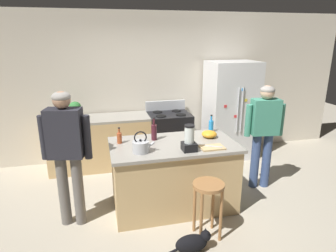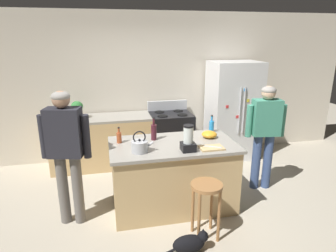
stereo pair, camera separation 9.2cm
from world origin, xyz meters
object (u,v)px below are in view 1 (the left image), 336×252
object	(u,v)px
person_by_sink_right	(264,127)
bottle_soda	(211,126)
cutting_board	(212,147)
person_by_island_left	(66,147)
stove_range	(169,137)
tea_kettle	(141,146)
bar_stool	(208,196)
bottle_wine	(154,132)
cat	(193,243)
potted_plant	(75,109)
refrigerator	(231,110)
chef_knife	(214,146)
blender_appliance	(189,140)
kitchen_island	(173,175)
mixing_bowl	(209,134)
bottle_cooking_sauce	(119,138)

from	to	relation	value
person_by_sink_right	bottle_soda	bearing A→B (deg)	169.92
cutting_board	person_by_island_left	bearing A→B (deg)	173.83
stove_range	tea_kettle	size ratio (longest dim) A/B	3.97
bar_stool	bottle_wine	xyz separation A→B (m)	(-0.43, 0.93, 0.50)
tea_kettle	bottle_wine	bearing A→B (deg)	59.06
cat	potted_plant	xyz separation A→B (m)	(-1.28, 2.50, 0.98)
refrigerator	tea_kettle	xyz separation A→B (m)	(-1.98, -1.70, 0.08)
bottle_soda	potted_plant	bearing A→B (deg)	148.49
refrigerator	chef_knife	bearing A→B (deg)	-121.07
blender_appliance	bottle_soda	world-z (taller)	blender_appliance
person_by_island_left	potted_plant	bearing A→B (deg)	89.41
person_by_sink_right	cutting_board	xyz separation A→B (m)	(-1.02, -0.49, -0.04)
bar_stool	tea_kettle	distance (m)	0.98
blender_appliance	bottle_wine	size ratio (longest dim) A/B	1.04
person_by_sink_right	bar_stool	size ratio (longest dim) A/B	2.33
refrigerator	chef_knife	world-z (taller)	refrigerator
bar_stool	chef_knife	world-z (taller)	chef_knife
stove_range	refrigerator	bearing A→B (deg)	-1.18
person_by_sink_right	cutting_board	distance (m)	1.13
stove_range	chef_knife	bearing A→B (deg)	-85.90
cat	bottle_soda	size ratio (longest dim) A/B	2.03
kitchen_island	potted_plant	world-z (taller)	potted_plant
mixing_bowl	potted_plant	bearing A→B (deg)	142.25
mixing_bowl	tea_kettle	distance (m)	1.06
tea_kettle	cutting_board	distance (m)	0.89
kitchen_island	refrigerator	distance (m)	2.18
kitchen_island	person_by_island_left	world-z (taller)	person_by_island_left
refrigerator	bar_stool	xyz separation A→B (m)	(-1.31, -2.23, -0.38)
kitchen_island	chef_knife	world-z (taller)	chef_knife
person_by_island_left	cutting_board	distance (m)	1.76
potted_plant	bottle_cooking_sauce	size ratio (longest dim) A/B	1.39
bar_stool	cutting_board	distance (m)	0.64
person_by_island_left	bar_stool	bearing A→B (deg)	-22.62
mixing_bowl	cutting_board	distance (m)	0.42
cat	blender_appliance	distance (m)	1.16
mixing_bowl	chef_knife	xyz separation A→B (m)	(-0.10, -0.40, -0.02)
kitchen_island	cat	xyz separation A→B (m)	(-0.03, -0.95, -0.35)
potted_plant	bottle_cooking_sauce	xyz separation A→B (m)	(0.62, -1.37, -0.09)
refrigerator	potted_plant	size ratio (longest dim) A/B	6.09
blender_appliance	bottle_soda	bearing A→B (deg)	49.61
stove_range	bottle_wine	xyz separation A→B (m)	(-0.54, -1.32, 0.56)
bar_stool	tea_kettle	bearing A→B (deg)	141.89
person_by_island_left	tea_kettle	xyz separation A→B (m)	(0.86, -0.11, -0.03)
person_by_sink_right	bottle_cooking_sauce	size ratio (longest dim) A/B	7.37
stove_range	cat	distance (m)	2.52
bar_stool	person_by_sink_right	bearing A→B (deg)	37.41
person_by_sink_right	tea_kettle	xyz separation A→B (m)	(-1.90, -0.41, 0.03)
bottle_soda	tea_kettle	world-z (taller)	tea_kettle
refrigerator	chef_knife	xyz separation A→B (m)	(-1.07, -1.78, 0.02)
kitchen_island	potted_plant	bearing A→B (deg)	130.04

